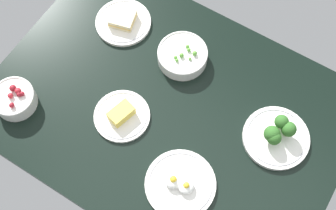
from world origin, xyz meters
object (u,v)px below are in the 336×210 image
Objects in this scene: plate_eggs at (180,184)px; plate_sandwich at (123,21)px; plate_broccoli at (277,135)px; plate_cheese at (122,115)px; bowl_berries at (14,99)px; bowl_peas at (183,56)px.

plate_sandwich is at bearing -39.81° from plate_eggs.
plate_broccoli is (-17.79, -28.47, 1.30)cm from plate_eggs.
plate_sandwich is (46.84, -39.04, 0.11)cm from plate_eggs.
plate_eggs reaches higher than plate_cheese.
plate_eggs is 1.02× the size of plate_broccoli.
plate_cheese is (27.29, -9.24, 0.01)cm from plate_eggs.
plate_cheese is 1.31× the size of bowl_berries.
plate_eggs is 1.56× the size of bowl_berries.
bowl_berries reaches higher than plate_eggs.
plate_eggs is at bearing 120.04° from bowl_peas.
bowl_peas is (21.66, -37.45, 1.41)cm from plate_eggs.
plate_eggs is 1.19× the size of plate_cheese.
plate_broccoli is 1.24× the size of bowl_peas.
plate_broccoli reaches higher than plate_eggs.
bowl_peas is at bearing -131.63° from bowl_berries.
plate_sandwich is 45.38cm from bowl_berries.
bowl_peas is 0.93× the size of plate_cheese.
plate_sandwich is 1.42× the size of bowl_berries.
plate_broccoli is at bearing -156.70° from bowl_berries.
plate_eggs is 1.10× the size of plate_sandwich.
bowl_berries is (31.77, 13.86, 1.93)cm from plate_cheese.
plate_sandwich is at bearing -3.60° from bowl_peas.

